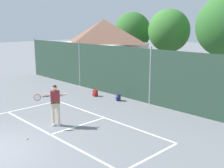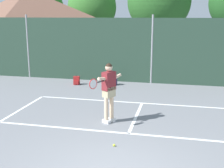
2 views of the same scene
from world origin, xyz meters
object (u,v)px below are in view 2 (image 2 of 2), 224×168
(backpack_navy, at_px, (114,81))
(tennis_player, at_px, (109,88))
(tennis_ball, at_px, (114,145))
(backpack_red, at_px, (77,81))

(backpack_navy, bearing_deg, tennis_player, -79.25)
(tennis_player, relative_size, backpack_navy, 4.01)
(tennis_ball, distance_m, backpack_navy, 6.76)
(tennis_ball, relative_size, backpack_red, 0.14)
(tennis_ball, distance_m, backpack_red, 7.06)
(backpack_red, distance_m, backpack_navy, 1.78)
(tennis_ball, height_order, backpack_navy, backpack_navy)
(tennis_player, bearing_deg, backpack_navy, 100.75)
(tennis_ball, height_order, backpack_red, backpack_red)
(tennis_ball, bearing_deg, tennis_player, 107.79)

